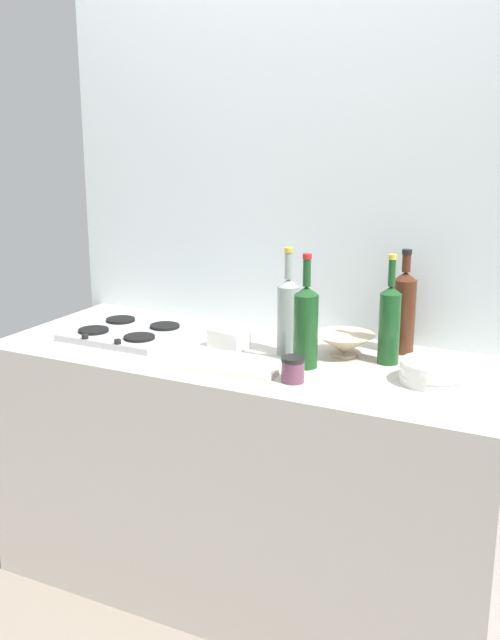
{
  "coord_description": "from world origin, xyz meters",
  "views": [
    {
      "loc": [
        1.12,
        -2.23,
        1.69
      ],
      "look_at": [
        0.0,
        0.0,
        1.02
      ],
      "focal_mm": 42.78,
      "sensor_mm": 36.0,
      "label": 1
    }
  ],
  "objects_px": {
    "wine_bottle_leftmost": "(288,314)",
    "wine_bottle_mid_right": "(389,323)",
    "plate_stack": "(434,372)",
    "stovetop_hob": "(130,332)",
    "mixing_bowl": "(344,344)",
    "cutting_board": "(239,365)",
    "wine_bottle_rightmost": "(404,311)",
    "butter_dish": "(229,339)",
    "condiment_jar_front": "(293,369)",
    "wine_bottle_mid_left": "(306,325)"
  },
  "relations": [
    {
      "from": "stovetop_hob",
      "to": "wine_bottle_rightmost",
      "type": "bearing_deg",
      "value": 14.97
    },
    {
      "from": "wine_bottle_leftmost",
      "to": "butter_dish",
      "type": "bearing_deg",
      "value": -173.77
    },
    {
      "from": "wine_bottle_rightmost",
      "to": "wine_bottle_mid_left",
      "type": "bearing_deg",
      "value": -128.6
    },
    {
      "from": "wine_bottle_rightmost",
      "to": "mixing_bowl",
      "type": "height_order",
      "value": "wine_bottle_rightmost"
    },
    {
      "from": "wine_bottle_mid_left",
      "to": "condiment_jar_front",
      "type": "xyz_separation_m",
      "value": [
        0.02,
        -0.15,
        -0.1
      ]
    },
    {
      "from": "plate_stack",
      "to": "cutting_board",
      "type": "height_order",
      "value": "plate_stack"
    },
    {
      "from": "butter_dish",
      "to": "condiment_jar_front",
      "type": "xyz_separation_m",
      "value": [
        0.34,
        -0.23,
        0.01
      ]
    },
    {
      "from": "wine_bottle_mid_right",
      "to": "mixing_bowl",
      "type": "height_order",
      "value": "wine_bottle_mid_right"
    },
    {
      "from": "wine_bottle_leftmost",
      "to": "stovetop_hob",
      "type": "bearing_deg",
      "value": -174.64
    },
    {
      "from": "mixing_bowl",
      "to": "cutting_board",
      "type": "relative_size",
      "value": 0.73
    },
    {
      "from": "plate_stack",
      "to": "wine_bottle_mid_left",
      "type": "xyz_separation_m",
      "value": [
        -0.41,
        -0.03,
        0.11
      ]
    },
    {
      "from": "plate_stack",
      "to": "butter_dish",
      "type": "xyz_separation_m",
      "value": [
        -0.73,
        0.04,
        -0.0
      ]
    },
    {
      "from": "mixing_bowl",
      "to": "butter_dish",
      "type": "distance_m",
      "value": 0.41
    },
    {
      "from": "wine_bottle_leftmost",
      "to": "wine_bottle_mid_left",
      "type": "bearing_deg",
      "value": -42.67
    },
    {
      "from": "cutting_board",
      "to": "mixing_bowl",
      "type": "bearing_deg",
      "value": 46.66
    },
    {
      "from": "plate_stack",
      "to": "condiment_jar_front",
      "type": "height_order",
      "value": "condiment_jar_front"
    },
    {
      "from": "wine_bottle_leftmost",
      "to": "wine_bottle_mid_right",
      "type": "xyz_separation_m",
      "value": [
        0.34,
        0.06,
        -0.0
      ]
    },
    {
      "from": "mixing_bowl",
      "to": "butter_dish",
      "type": "height_order",
      "value": "mixing_bowl"
    },
    {
      "from": "wine_bottle_leftmost",
      "to": "plate_stack",
      "type": "bearing_deg",
      "value": -7.03
    },
    {
      "from": "plate_stack",
      "to": "wine_bottle_mid_left",
      "type": "height_order",
      "value": "wine_bottle_mid_left"
    },
    {
      "from": "plate_stack",
      "to": "wine_bottle_mid_right",
      "type": "height_order",
      "value": "wine_bottle_mid_right"
    },
    {
      "from": "wine_bottle_rightmost",
      "to": "butter_dish",
      "type": "bearing_deg",
      "value": -158.35
    },
    {
      "from": "wine_bottle_rightmost",
      "to": "butter_dish",
      "type": "xyz_separation_m",
      "value": [
        -0.56,
        -0.22,
        -0.12
      ]
    },
    {
      "from": "plate_stack",
      "to": "wine_bottle_mid_left",
      "type": "relative_size",
      "value": 0.56
    },
    {
      "from": "wine_bottle_mid_right",
      "to": "butter_dish",
      "type": "bearing_deg",
      "value": -171.34
    },
    {
      "from": "butter_dish",
      "to": "cutting_board",
      "type": "distance_m",
      "value": 0.23
    },
    {
      "from": "cutting_board",
      "to": "butter_dish",
      "type": "bearing_deg",
      "value": 127.01
    },
    {
      "from": "wine_bottle_mid_left",
      "to": "wine_bottle_mid_right",
      "type": "distance_m",
      "value": 0.28
    },
    {
      "from": "stovetop_hob",
      "to": "plate_stack",
      "type": "bearing_deg",
      "value": -0.3
    },
    {
      "from": "wine_bottle_leftmost",
      "to": "cutting_board",
      "type": "height_order",
      "value": "wine_bottle_leftmost"
    },
    {
      "from": "stovetop_hob",
      "to": "cutting_board",
      "type": "distance_m",
      "value": 0.56
    },
    {
      "from": "condiment_jar_front",
      "to": "cutting_board",
      "type": "relative_size",
      "value": 0.28
    },
    {
      "from": "wine_bottle_mid_left",
      "to": "condiment_jar_front",
      "type": "bearing_deg",
      "value": -81.66
    },
    {
      "from": "condiment_jar_front",
      "to": "mixing_bowl",
      "type": "bearing_deg",
      "value": 80.94
    },
    {
      "from": "wine_bottle_mid_left",
      "to": "wine_bottle_rightmost",
      "type": "height_order",
      "value": "wine_bottle_mid_left"
    },
    {
      "from": "wine_bottle_rightmost",
      "to": "butter_dish",
      "type": "height_order",
      "value": "wine_bottle_rightmost"
    },
    {
      "from": "plate_stack",
      "to": "condiment_jar_front",
      "type": "bearing_deg",
      "value": -154.4
    },
    {
      "from": "plate_stack",
      "to": "wine_bottle_leftmost",
      "type": "bearing_deg",
      "value": 172.97
    },
    {
      "from": "stovetop_hob",
      "to": "wine_bottle_mid_right",
      "type": "bearing_deg",
      "value": 7.09
    },
    {
      "from": "wine_bottle_mid_right",
      "to": "mixing_bowl",
      "type": "bearing_deg",
      "value": 176.5
    },
    {
      "from": "stovetop_hob",
      "to": "wine_bottle_leftmost",
      "type": "bearing_deg",
      "value": 5.36
    },
    {
      "from": "plate_stack",
      "to": "wine_bottle_rightmost",
      "type": "bearing_deg",
      "value": 123.34
    },
    {
      "from": "wine_bottle_mid_right",
      "to": "condiment_jar_front",
      "type": "distance_m",
      "value": 0.38
    },
    {
      "from": "wine_bottle_mid_right",
      "to": "condiment_jar_front",
      "type": "relative_size",
      "value": 4.57
    },
    {
      "from": "stovetop_hob",
      "to": "wine_bottle_leftmost",
      "type": "relative_size",
      "value": 1.1
    },
    {
      "from": "wine_bottle_leftmost",
      "to": "cutting_board",
      "type": "distance_m",
      "value": 0.26
    },
    {
      "from": "mixing_bowl",
      "to": "condiment_jar_front",
      "type": "xyz_separation_m",
      "value": [
        -0.05,
        -0.32,
        -0.0
      ]
    },
    {
      "from": "wine_bottle_mid_right",
      "to": "cutting_board",
      "type": "relative_size",
      "value": 1.28
    },
    {
      "from": "wine_bottle_mid_right",
      "to": "mixing_bowl",
      "type": "xyz_separation_m",
      "value": [
        -0.16,
        0.01,
        -0.1
      ]
    },
    {
      "from": "wine_bottle_leftmost",
      "to": "mixing_bowl",
      "type": "distance_m",
      "value": 0.22
    }
  ]
}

